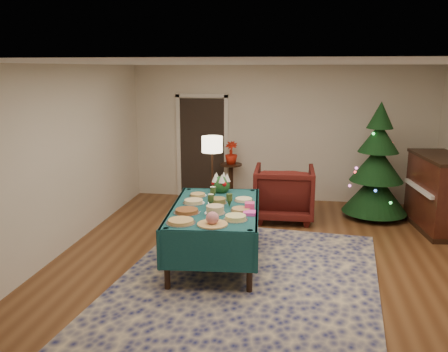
% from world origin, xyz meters
% --- Properties ---
extents(room_shell, '(7.00, 7.00, 7.00)m').
position_xyz_m(room_shell, '(0.00, 0.00, 1.35)').
color(room_shell, '#593319').
rests_on(room_shell, ground).
extents(doorway, '(1.08, 0.04, 2.16)m').
position_xyz_m(doorway, '(-1.60, 3.48, 1.10)').
color(doorway, black).
rests_on(doorway, ground).
extents(rug, '(3.60, 4.49, 0.02)m').
position_xyz_m(rug, '(-0.22, -0.53, 0.01)').
color(rug, '#151B50').
rests_on(rug, ground).
extents(buffet_table, '(1.36, 2.14, 0.79)m').
position_xyz_m(buffet_table, '(-0.73, 0.11, 0.64)').
color(buffet_table, black).
rests_on(buffet_table, ground).
extents(platter_0, '(0.37, 0.37, 0.05)m').
position_xyz_m(platter_0, '(-1.02, -0.65, 0.82)').
color(platter_0, silver).
rests_on(platter_0, buffet_table).
extents(platter_1, '(0.38, 0.38, 0.17)m').
position_xyz_m(platter_1, '(-0.62, -0.67, 0.86)').
color(platter_1, silver).
rests_on(platter_1, buffet_table).
extents(platter_2, '(0.31, 0.31, 0.07)m').
position_xyz_m(platter_2, '(-0.37, -0.43, 0.83)').
color(platter_2, silver).
rests_on(platter_2, buffet_table).
extents(platter_3, '(0.35, 0.35, 0.06)m').
position_xyz_m(platter_3, '(-1.04, -0.23, 0.82)').
color(platter_3, silver).
rests_on(platter_3, buffet_table).
extents(platter_4, '(0.27, 0.27, 0.11)m').
position_xyz_m(platter_4, '(-0.67, -0.20, 0.85)').
color(platter_4, silver).
rests_on(platter_4, buffet_table).
extents(platter_5, '(0.28, 0.28, 0.04)m').
position_xyz_m(platter_5, '(-0.36, -0.04, 0.82)').
color(platter_5, silver).
rests_on(platter_5, buffet_table).
extents(platter_6, '(0.30, 0.30, 0.06)m').
position_xyz_m(platter_6, '(-1.05, 0.22, 0.82)').
color(platter_6, silver).
rests_on(platter_6, buffet_table).
extents(platter_7, '(0.27, 0.27, 0.08)m').
position_xyz_m(platter_7, '(-0.72, 0.27, 0.83)').
color(platter_7, silver).
rests_on(platter_7, buffet_table).
extents(platter_8, '(0.28, 0.28, 0.04)m').
position_xyz_m(platter_8, '(-0.37, 0.44, 0.82)').
color(platter_8, silver).
rests_on(platter_8, buffet_table).
extents(platter_9, '(0.25, 0.25, 0.04)m').
position_xyz_m(platter_9, '(-1.07, 0.60, 0.82)').
color(platter_9, silver).
rests_on(platter_9, buffet_table).
extents(goblet_0, '(0.08, 0.08, 0.19)m').
position_xyz_m(goblet_0, '(-0.82, 0.48, 0.89)').
color(goblet_0, '#2D471E').
rests_on(goblet_0, buffet_table).
extents(goblet_1, '(0.08, 0.08, 0.19)m').
position_xyz_m(goblet_1, '(-0.54, 0.13, 0.89)').
color(goblet_1, '#2D471E').
rests_on(goblet_1, buffet_table).
extents(goblet_2, '(0.08, 0.08, 0.19)m').
position_xyz_m(goblet_2, '(-0.78, 0.07, 0.89)').
color(goblet_2, '#2D471E').
rests_on(goblet_2, buffet_table).
extents(napkin_stack, '(0.17, 0.17, 0.04)m').
position_xyz_m(napkin_stack, '(-0.23, -0.17, 0.82)').
color(napkin_stack, '#FA45C0').
rests_on(napkin_stack, buffet_table).
extents(gift_box, '(0.14, 0.14, 0.11)m').
position_xyz_m(gift_box, '(-0.24, 0.02, 0.85)').
color(gift_box, '#E33F85').
rests_on(gift_box, buffet_table).
extents(centerpiece, '(0.29, 0.29, 0.33)m').
position_xyz_m(centerpiece, '(-0.78, 0.90, 0.93)').
color(centerpiece, '#1E4C1E').
rests_on(centerpiece, buffet_table).
extents(armchair, '(1.05, 0.99, 1.06)m').
position_xyz_m(armchair, '(0.14, 2.19, 0.53)').
color(armchair, '#4B1310').
rests_on(armchair, ground).
extents(floor_lamp, '(0.36, 0.36, 1.50)m').
position_xyz_m(floor_lamp, '(-1.11, 1.94, 1.27)').
color(floor_lamp, '#A57F3F').
rests_on(floor_lamp, ground).
extents(side_table, '(0.44, 0.44, 0.78)m').
position_xyz_m(side_table, '(-0.95, 3.16, 0.38)').
color(side_table, black).
rests_on(side_table, ground).
extents(potted_plant, '(0.25, 0.45, 0.25)m').
position_xyz_m(potted_plant, '(-0.95, 3.16, 0.90)').
color(potted_plant, '#B31E0C').
rests_on(potted_plant, side_table).
extents(christmas_tree, '(1.50, 1.50, 2.08)m').
position_xyz_m(christmas_tree, '(1.75, 2.55, 0.94)').
color(christmas_tree, black).
rests_on(christmas_tree, ground).
extents(piano, '(0.84, 1.52, 1.25)m').
position_xyz_m(piano, '(2.68, 2.02, 0.61)').
color(piano, black).
rests_on(piano, ground).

